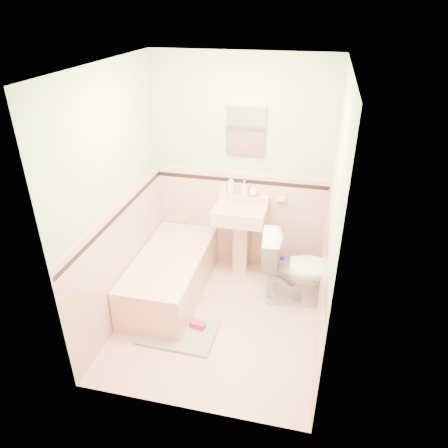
% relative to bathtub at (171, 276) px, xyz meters
% --- Properties ---
extents(floor, '(2.20, 2.20, 0.00)m').
position_rel_bathtub_xyz_m(floor, '(0.63, -0.33, -0.23)').
color(floor, '#E8AE98').
rests_on(floor, ground).
extents(ceiling, '(2.20, 2.20, 0.00)m').
position_rel_bathtub_xyz_m(ceiling, '(0.63, -0.33, 2.27)').
color(ceiling, white).
rests_on(ceiling, ground).
extents(wall_back, '(2.50, 0.00, 2.50)m').
position_rel_bathtub_xyz_m(wall_back, '(0.63, 0.77, 1.02)').
color(wall_back, beige).
rests_on(wall_back, ground).
extents(wall_front, '(2.50, 0.00, 2.50)m').
position_rel_bathtub_xyz_m(wall_front, '(0.63, -1.43, 1.02)').
color(wall_front, beige).
rests_on(wall_front, ground).
extents(wall_left, '(0.00, 2.50, 2.50)m').
position_rel_bathtub_xyz_m(wall_left, '(-0.37, -0.33, 1.02)').
color(wall_left, beige).
rests_on(wall_left, ground).
extents(wall_right, '(0.00, 2.50, 2.50)m').
position_rel_bathtub_xyz_m(wall_right, '(1.63, -0.33, 1.02)').
color(wall_right, beige).
rests_on(wall_right, ground).
extents(wainscot_back, '(2.00, 0.00, 2.00)m').
position_rel_bathtub_xyz_m(wainscot_back, '(0.63, 0.76, 0.38)').
color(wainscot_back, beige).
rests_on(wainscot_back, ground).
extents(wainscot_front, '(2.00, 0.00, 2.00)m').
position_rel_bathtub_xyz_m(wainscot_front, '(0.63, -1.42, 0.38)').
color(wainscot_front, beige).
rests_on(wainscot_front, ground).
extents(wainscot_left, '(0.00, 2.20, 2.20)m').
position_rel_bathtub_xyz_m(wainscot_left, '(-0.36, -0.33, 0.38)').
color(wainscot_left, beige).
rests_on(wainscot_left, ground).
extents(wainscot_right, '(0.00, 2.20, 2.20)m').
position_rel_bathtub_xyz_m(wainscot_right, '(1.62, -0.33, 0.38)').
color(wainscot_right, beige).
rests_on(wainscot_right, ground).
extents(accent_back, '(2.00, 0.00, 2.00)m').
position_rel_bathtub_xyz_m(accent_back, '(0.63, 0.75, 0.90)').
color(accent_back, black).
rests_on(accent_back, ground).
extents(accent_front, '(2.00, 0.00, 2.00)m').
position_rel_bathtub_xyz_m(accent_front, '(0.63, -1.41, 0.90)').
color(accent_front, black).
rests_on(accent_front, ground).
extents(accent_left, '(0.00, 2.20, 2.20)m').
position_rel_bathtub_xyz_m(accent_left, '(-0.35, -0.33, 0.89)').
color(accent_left, black).
rests_on(accent_left, ground).
extents(accent_right, '(0.00, 2.20, 2.20)m').
position_rel_bathtub_xyz_m(accent_right, '(1.61, -0.33, 0.89)').
color(accent_right, black).
rests_on(accent_right, ground).
extents(cap_back, '(2.00, 0.00, 2.00)m').
position_rel_bathtub_xyz_m(cap_back, '(0.63, 0.75, 0.99)').
color(cap_back, '#E8AA9A').
rests_on(cap_back, ground).
extents(cap_front, '(2.00, 0.00, 2.00)m').
position_rel_bathtub_xyz_m(cap_front, '(0.63, -1.41, 0.99)').
color(cap_front, '#E8AA9A').
rests_on(cap_front, ground).
extents(cap_left, '(0.00, 2.20, 2.20)m').
position_rel_bathtub_xyz_m(cap_left, '(-0.35, -0.33, 1.00)').
color(cap_left, '#E8AA9A').
rests_on(cap_left, ground).
extents(cap_right, '(0.00, 2.20, 2.20)m').
position_rel_bathtub_xyz_m(cap_right, '(1.61, -0.33, 1.00)').
color(cap_right, '#E8AA9A').
rests_on(cap_right, ground).
extents(bathtub, '(0.70, 1.50, 0.45)m').
position_rel_bathtub_xyz_m(bathtub, '(0.00, 0.00, 0.00)').
color(bathtub, '#E3AC96').
rests_on(bathtub, floor).
extents(tub_faucet, '(0.04, 0.12, 0.04)m').
position_rel_bathtub_xyz_m(tub_faucet, '(0.00, 0.72, 0.41)').
color(tub_faucet, silver).
rests_on(tub_faucet, wall_back).
extents(sink, '(0.58, 0.48, 0.90)m').
position_rel_bathtub_xyz_m(sink, '(0.68, 0.53, 0.23)').
color(sink, '#E3AC96').
rests_on(sink, floor).
extents(sink_faucet, '(0.02, 0.02, 0.10)m').
position_rel_bathtub_xyz_m(sink_faucet, '(0.68, 0.67, 0.72)').
color(sink_faucet, silver).
rests_on(sink_faucet, sink).
extents(medicine_cabinet, '(0.42, 0.04, 0.52)m').
position_rel_bathtub_xyz_m(medicine_cabinet, '(0.68, 0.74, 1.47)').
color(medicine_cabinet, white).
rests_on(medicine_cabinet, wall_back).
extents(soap_dish, '(0.11, 0.06, 0.04)m').
position_rel_bathtub_xyz_m(soap_dish, '(1.10, 0.73, 0.72)').
color(soap_dish, '#E3AC96').
rests_on(soap_dish, wall_back).
extents(soap_bottle_left, '(0.10, 0.11, 0.22)m').
position_rel_bathtub_xyz_m(soap_bottle_left, '(0.53, 0.71, 0.85)').
color(soap_bottle_left, '#B2B2B2').
rests_on(soap_bottle_left, sink).
extents(soap_bottle_mid, '(0.09, 0.09, 0.17)m').
position_rel_bathtub_xyz_m(soap_bottle_mid, '(0.68, 0.71, 0.83)').
color(soap_bottle_mid, '#B2B2B2').
rests_on(soap_bottle_mid, sink).
extents(soap_bottle_right, '(0.12, 0.12, 0.13)m').
position_rel_bathtub_xyz_m(soap_bottle_right, '(0.79, 0.71, 0.81)').
color(soap_bottle_right, '#B2B2B2').
rests_on(soap_bottle_right, sink).
extents(tube, '(0.04, 0.04, 0.12)m').
position_rel_bathtub_xyz_m(tube, '(0.46, 0.71, 0.80)').
color(tube, white).
rests_on(tube, sink).
extents(toilet, '(0.83, 0.52, 0.81)m').
position_rel_bathtub_xyz_m(toilet, '(1.38, 0.19, 0.18)').
color(toilet, white).
rests_on(toilet, floor).
extents(bucket, '(0.28, 0.28, 0.21)m').
position_rel_bathtub_xyz_m(bucket, '(1.10, 0.60, -0.12)').
color(bucket, '#1220B8').
rests_on(bucket, floor).
extents(bath_mat, '(0.74, 0.50, 0.03)m').
position_rel_bathtub_xyz_m(bath_mat, '(0.29, -0.63, -0.21)').
color(bath_mat, gray).
rests_on(bath_mat, floor).
extents(shoe, '(0.17, 0.10, 0.06)m').
position_rel_bathtub_xyz_m(shoe, '(0.46, -0.52, -0.16)').
color(shoe, '#BF1E59').
rests_on(shoe, bath_mat).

